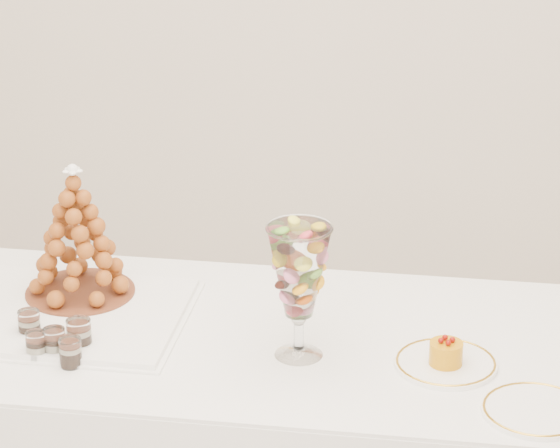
# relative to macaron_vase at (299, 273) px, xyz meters

# --- Properties ---
(lace_tray) EXTENTS (0.61, 0.46, 0.02)m
(lace_tray) POSITION_rel_macaron_vase_xyz_m (-0.59, 0.10, -0.19)
(lace_tray) COLOR white
(lace_tray) RESTS_ON buffet_table
(macaron_vase) EXTENTS (0.14, 0.14, 0.31)m
(macaron_vase) POSITION_rel_macaron_vase_xyz_m (0.00, 0.00, 0.00)
(macaron_vase) COLOR white
(macaron_vase) RESTS_ON buffet_table
(cake_plate) EXTENTS (0.23, 0.23, 0.01)m
(cake_plate) POSITION_rel_macaron_vase_xyz_m (0.33, -0.01, -0.20)
(cake_plate) COLOR white
(cake_plate) RESTS_ON buffet_table
(spare_plate) EXTENTS (0.23, 0.23, 0.01)m
(spare_plate) POSITION_rel_macaron_vase_xyz_m (0.52, -0.18, -0.20)
(spare_plate) COLOR white
(spare_plate) RESTS_ON buffet_table
(verrine_a) EXTENTS (0.06, 0.06, 0.07)m
(verrine_a) POSITION_rel_macaron_vase_xyz_m (-0.62, -0.01, -0.17)
(verrine_a) COLOR white
(verrine_a) RESTS_ON buffet_table
(verrine_b) EXTENTS (0.06, 0.06, 0.07)m
(verrine_b) POSITION_rel_macaron_vase_xyz_m (-0.54, -0.09, -0.17)
(verrine_b) COLOR white
(verrine_b) RESTS_ON buffet_table
(verrine_c) EXTENTS (0.07, 0.07, 0.08)m
(verrine_c) POSITION_rel_macaron_vase_xyz_m (-0.49, -0.05, -0.16)
(verrine_c) COLOR white
(verrine_c) RESTS_ON buffet_table
(verrine_d) EXTENTS (0.06, 0.06, 0.06)m
(verrine_d) POSITION_rel_macaron_vase_xyz_m (-0.58, -0.10, -0.17)
(verrine_d) COLOR white
(verrine_d) RESTS_ON buffet_table
(verrine_e) EXTENTS (0.06, 0.06, 0.07)m
(verrine_e) POSITION_rel_macaron_vase_xyz_m (-0.49, -0.12, -0.17)
(verrine_e) COLOR white
(verrine_e) RESTS_ON buffet_table
(croquembouche) EXTENTS (0.28, 0.28, 0.33)m
(croquembouche) POSITION_rel_macaron_vase_xyz_m (-0.56, 0.20, -0.02)
(croquembouche) COLOR brown
(croquembouche) RESTS_ON lace_tray
(mousse_cake) EXTENTS (0.07, 0.07, 0.07)m
(mousse_cake) POSITION_rel_macaron_vase_xyz_m (0.33, -0.01, -0.16)
(mousse_cake) COLOR #C98209
(mousse_cake) RESTS_ON cake_plate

